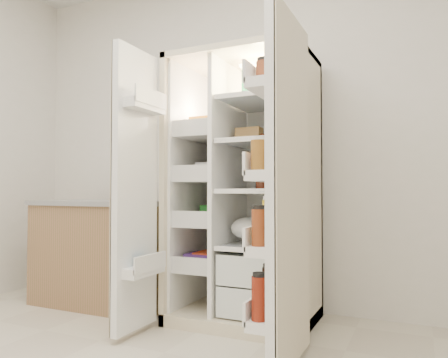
% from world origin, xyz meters
% --- Properties ---
extents(wall_back, '(4.00, 0.02, 2.70)m').
position_xyz_m(wall_back, '(0.00, 2.00, 1.35)').
color(wall_back, white).
rests_on(wall_back, floor).
extents(refrigerator, '(0.92, 0.70, 1.80)m').
position_xyz_m(refrigerator, '(0.20, 1.65, 0.74)').
color(refrigerator, beige).
rests_on(refrigerator, floor).
extents(freezer_door, '(0.15, 0.40, 1.72)m').
position_xyz_m(freezer_door, '(-0.32, 1.05, 0.89)').
color(freezer_door, white).
rests_on(freezer_door, floor).
extents(fridge_door, '(0.17, 0.58, 1.72)m').
position_xyz_m(fridge_door, '(0.66, 0.96, 0.87)').
color(fridge_door, white).
rests_on(fridge_door, floor).
extents(kitchen_counter, '(1.11, 0.59, 0.81)m').
position_xyz_m(kitchen_counter, '(-0.97, 1.54, 0.41)').
color(kitchen_counter, '#96684B').
rests_on(kitchen_counter, floor).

